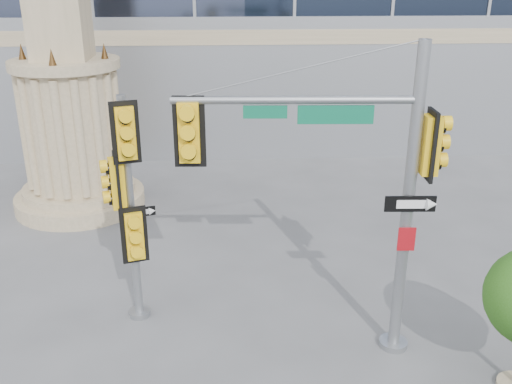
{
  "coord_description": "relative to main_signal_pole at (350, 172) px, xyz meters",
  "views": [
    {
      "loc": [
        -0.89,
        -9.86,
        7.82
      ],
      "look_at": [
        -0.22,
        2.0,
        3.14
      ],
      "focal_mm": 40.0,
      "sensor_mm": 36.0,
      "label": 1
    }
  ],
  "objects": [
    {
      "name": "ground",
      "position": [
        -1.55,
        -0.53,
        -4.11
      ],
      "size": [
        120.0,
        120.0,
        0.0
      ],
      "primitive_type": "plane",
      "color": "#545456",
      "rests_on": "ground"
    },
    {
      "name": "main_signal_pole",
      "position": [
        0.0,
        0.0,
        0.0
      ],
      "size": [
        5.14,
        0.69,
        6.63
      ],
      "rotation": [
        0.0,
        0.0,
        -0.05
      ],
      "color": "slate",
      "rests_on": "ground"
    },
    {
      "name": "monument",
      "position": [
        -7.55,
        8.47,
        1.41
      ],
      "size": [
        4.4,
        4.4,
        16.6
      ],
      "color": "tan",
      "rests_on": "ground"
    },
    {
      "name": "secondary_signal_pole",
      "position": [
        -4.6,
        1.34,
        -0.95
      ],
      "size": [
        1.0,
        0.71,
        5.37
      ],
      "rotation": [
        0.0,
        0.0,
        0.29
      ],
      "color": "slate",
      "rests_on": "ground"
    }
  ]
}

